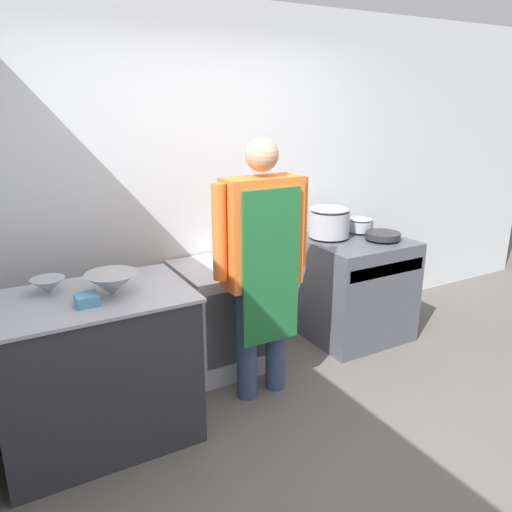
{
  "coord_description": "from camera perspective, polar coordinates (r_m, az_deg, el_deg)",
  "views": [
    {
      "loc": [
        -1.51,
        -1.92,
        1.98
      ],
      "look_at": [
        0.08,
        0.9,
        0.97
      ],
      "focal_mm": 35.0,
      "sensor_mm": 36.0,
      "label": 1
    }
  ],
  "objects": [
    {
      "name": "ground_plane",
      "position": [
        3.14,
        7.36,
        -21.89
      ],
      "size": [
        14.0,
        14.0,
        0.0
      ],
      "primitive_type": "plane",
      "color": "#5B5651"
    },
    {
      "name": "wall_back",
      "position": [
        3.93,
        -6.47,
        7.99
      ],
      "size": [
        8.0,
        0.05,
        2.7
      ],
      "color": "silver",
      "rests_on": "ground_plane"
    },
    {
      "name": "prep_counter",
      "position": [
        3.15,
        -17.77,
        -12.28
      ],
      "size": [
        1.13,
        0.72,
        0.93
      ],
      "color": "#2D2D33",
      "rests_on": "ground_plane"
    },
    {
      "name": "stove",
      "position": [
        4.4,
        11.04,
        -3.54
      ],
      "size": [
        0.82,
        0.79,
        0.89
      ],
      "color": "#4C4F56",
      "rests_on": "ground_plane"
    },
    {
      "name": "fridge_unit",
      "position": [
        3.88,
        -3.69,
        -6.73
      ],
      "size": [
        0.68,
        0.66,
        0.81
      ],
      "color": "silver",
      "rests_on": "ground_plane"
    },
    {
      "name": "person_cook",
      "position": [
        3.25,
        0.72,
        0.1
      ],
      "size": [
        0.69,
        0.24,
        1.77
      ],
      "color": "#38476B",
      "rests_on": "ground_plane"
    },
    {
      "name": "mixing_bowl",
      "position": [
        2.93,
        -16.16,
        -3.05
      ],
      "size": [
        0.29,
        0.29,
        0.12
      ],
      "color": "#9EA0A8",
      "rests_on": "prep_counter"
    },
    {
      "name": "small_bowl",
      "position": [
        3.07,
        -22.65,
        -3.15
      ],
      "size": [
        0.19,
        0.19,
        0.09
      ],
      "color": "#9EA0A8",
      "rests_on": "prep_counter"
    },
    {
      "name": "plastic_tub",
      "position": [
        2.83,
        -18.77,
        -4.77
      ],
      "size": [
        0.12,
        0.12,
        0.06
      ],
      "color": "teal",
      "rests_on": "prep_counter"
    },
    {
      "name": "stock_pot",
      "position": [
        4.23,
        8.36,
        4.0
      ],
      "size": [
        0.34,
        0.34,
        0.26
      ],
      "color": "#9EA0A8",
      "rests_on": "stove"
    },
    {
      "name": "saute_pan",
      "position": [
        4.27,
        14.27,
        2.31
      ],
      "size": [
        0.29,
        0.29,
        0.05
      ],
      "color": "#262628",
      "rests_on": "stove"
    },
    {
      "name": "sauce_pot",
      "position": [
        4.46,
        11.89,
        3.6
      ],
      "size": [
        0.21,
        0.21,
        0.12
      ],
      "color": "#9EA0A8",
      "rests_on": "stove"
    }
  ]
}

